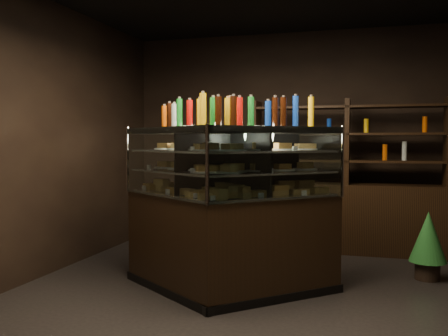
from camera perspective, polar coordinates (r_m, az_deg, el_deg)
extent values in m
plane|color=black|center=(4.94, 5.61, -14.10)|extent=(5.00, 5.00, 0.00)
cube|color=black|center=(7.19, 9.27, 3.37)|extent=(5.00, 0.02, 3.00)
cube|color=black|center=(2.30, -5.53, 4.18)|extent=(5.00, 0.02, 3.00)
cube|color=black|center=(5.72, -19.81, 3.32)|extent=(0.02, 5.00, 3.00)
cube|color=black|center=(4.83, 3.95, -8.77)|extent=(1.52, 1.50, 0.93)
cube|color=black|center=(4.93, 3.93, -13.62)|extent=(1.57, 1.55, 0.08)
cube|color=black|center=(4.73, 4.00, 4.34)|extent=(1.52, 1.50, 0.06)
cube|color=silver|center=(4.75, 3.97, -3.14)|extent=(1.44, 1.42, 0.02)
cube|color=silver|center=(4.74, 3.98, -0.49)|extent=(1.44, 1.42, 0.02)
cube|color=silver|center=(4.73, 3.99, 1.90)|extent=(1.44, 1.42, 0.02)
cube|color=white|center=(4.42, 6.48, 0.54)|extent=(1.04, 0.99, 0.66)
cylinder|color=silver|center=(4.87, 13.38, 0.70)|extent=(0.03, 0.03, 0.68)
cylinder|color=silver|center=(4.07, -1.94, 0.34)|extent=(0.03, 0.03, 0.68)
cube|color=black|center=(4.96, -3.36, -8.45)|extent=(1.57, 1.42, 0.93)
cube|color=black|center=(5.06, -3.35, -13.18)|extent=(1.62, 1.47, 0.08)
cube|color=black|center=(4.86, -3.40, 4.30)|extent=(1.57, 1.42, 0.06)
cube|color=silver|center=(4.89, -3.38, -2.97)|extent=(1.49, 1.34, 0.02)
cube|color=silver|center=(4.87, -3.39, -0.40)|extent=(1.49, 1.34, 0.02)
cube|color=silver|center=(4.86, -3.40, 1.93)|extent=(1.49, 1.34, 0.02)
cube|color=white|center=(4.67, -7.12, 0.66)|extent=(1.15, 0.86, 0.66)
cylinder|color=silver|center=(4.07, -1.94, 0.34)|extent=(0.03, 0.03, 0.68)
cylinder|color=silver|center=(5.30, -10.92, 0.91)|extent=(0.03, 0.03, 0.68)
cube|color=#D0964A|center=(4.43, -2.40, -3.08)|extent=(0.19, 0.19, 0.06)
cube|color=#D0964A|center=(4.54, 0.34, -2.94)|extent=(0.19, 0.19, 0.06)
cube|color=#D0964A|center=(4.66, 2.95, -2.79)|extent=(0.19, 0.19, 0.06)
cube|color=#D0964A|center=(4.78, 5.42, -2.65)|extent=(0.19, 0.19, 0.06)
cube|color=#D0964A|center=(4.92, 7.77, -2.50)|extent=(0.19, 0.19, 0.06)
cube|color=#D0964A|center=(5.06, 9.98, -2.37)|extent=(0.19, 0.19, 0.06)
cylinder|color=white|center=(4.47, -1.94, -0.47)|extent=(0.24, 0.24, 0.02)
cube|color=#D0964A|center=(4.47, -1.94, -0.03)|extent=(0.18, 0.18, 0.05)
cylinder|color=white|center=(4.60, 1.10, -0.37)|extent=(0.24, 0.24, 0.02)
cube|color=#D0964A|center=(4.60, 1.11, 0.05)|extent=(0.18, 0.18, 0.05)
cylinder|color=white|center=(4.73, 3.98, -0.28)|extent=(0.24, 0.24, 0.02)
cube|color=#D0964A|center=(4.73, 3.98, 0.13)|extent=(0.18, 0.18, 0.05)
cylinder|color=white|center=(4.88, 6.69, -0.20)|extent=(0.24, 0.24, 0.02)
cube|color=#D0964A|center=(4.88, 6.70, 0.21)|extent=(0.18, 0.18, 0.05)
cylinder|color=white|center=(5.04, 9.24, -0.11)|extent=(0.24, 0.24, 0.02)
cube|color=#D0964A|center=(5.04, 9.24, 0.28)|extent=(0.18, 0.18, 0.05)
cylinder|color=white|center=(4.47, -1.95, 2.06)|extent=(0.24, 0.24, 0.02)
cube|color=#D0964A|center=(4.47, -1.95, 2.50)|extent=(0.18, 0.18, 0.05)
cylinder|color=white|center=(4.59, 1.11, 2.09)|extent=(0.24, 0.24, 0.02)
cube|color=#D0964A|center=(4.59, 1.11, 2.52)|extent=(0.18, 0.18, 0.05)
cylinder|color=white|center=(4.73, 3.99, 2.11)|extent=(0.24, 0.24, 0.02)
cube|color=#D0964A|center=(4.73, 3.99, 2.53)|extent=(0.18, 0.18, 0.05)
cylinder|color=white|center=(4.87, 6.71, 2.12)|extent=(0.24, 0.24, 0.02)
cube|color=#D0964A|center=(4.87, 6.71, 2.53)|extent=(0.18, 0.18, 0.05)
cylinder|color=white|center=(5.03, 9.26, 2.13)|extent=(0.24, 0.24, 0.02)
cube|color=#D0964A|center=(5.03, 9.26, 2.52)|extent=(0.18, 0.18, 0.05)
cube|color=#D0964A|center=(5.37, -7.28, -2.04)|extent=(0.20, 0.18, 0.06)
cube|color=#D0964A|center=(5.16, -5.94, -2.23)|extent=(0.20, 0.18, 0.06)
cube|color=#D0964A|center=(4.96, -4.50, -2.44)|extent=(0.20, 0.18, 0.06)
cube|color=#D0964A|center=(4.76, -2.93, -2.66)|extent=(0.20, 0.18, 0.06)
cube|color=#D0964A|center=(4.57, -1.23, -2.90)|extent=(0.20, 0.18, 0.06)
cube|color=#D0964A|center=(4.38, 0.63, -3.16)|extent=(0.20, 0.18, 0.06)
cylinder|color=white|center=(5.33, -6.65, 0.07)|extent=(0.24, 0.24, 0.02)
cube|color=#D0964A|center=(5.32, -6.66, 0.44)|extent=(0.19, 0.17, 0.05)
cylinder|color=white|center=(5.09, -5.09, -0.05)|extent=(0.24, 0.24, 0.02)
cube|color=#D0964A|center=(5.09, -5.10, 0.33)|extent=(0.19, 0.17, 0.05)
cylinder|color=white|center=(4.87, -3.39, -0.19)|extent=(0.24, 0.24, 0.02)
cube|color=#D0964A|center=(4.87, -3.39, 0.22)|extent=(0.19, 0.17, 0.05)
cylinder|color=white|center=(4.65, -1.52, -0.34)|extent=(0.24, 0.24, 0.02)
cube|color=#D0964A|center=(4.64, -1.52, 0.08)|extent=(0.19, 0.17, 0.05)
cylinder|color=white|center=(4.43, 0.54, -0.50)|extent=(0.24, 0.24, 0.02)
cube|color=#D0964A|center=(4.43, 0.54, -0.06)|extent=(0.19, 0.17, 0.05)
cylinder|color=white|center=(5.32, -6.67, 2.20)|extent=(0.24, 0.24, 0.02)
cube|color=#D0964A|center=(5.32, -6.67, 2.57)|extent=(0.19, 0.17, 0.05)
cylinder|color=white|center=(5.09, -5.11, 2.17)|extent=(0.24, 0.24, 0.02)
cube|color=#D0964A|center=(5.09, -5.11, 2.56)|extent=(0.19, 0.17, 0.05)
cylinder|color=white|center=(4.86, -3.40, 2.14)|extent=(0.24, 0.24, 0.02)
cube|color=#D0964A|center=(4.86, -3.40, 2.54)|extent=(0.19, 0.17, 0.05)
cylinder|color=white|center=(4.64, -1.52, 2.10)|extent=(0.24, 0.24, 0.02)
cube|color=#D0964A|center=(4.64, -1.52, 2.52)|extent=(0.19, 0.17, 0.05)
cylinder|color=white|center=(4.42, 0.54, 2.05)|extent=(0.24, 0.24, 0.02)
cube|color=#D0964A|center=(4.42, 0.54, 2.50)|extent=(0.19, 0.17, 0.05)
cylinder|color=#D8590A|center=(4.45, -2.62, 6.61)|extent=(0.06, 0.06, 0.28)
cylinder|color=silver|center=(4.46, -2.62, 8.54)|extent=(0.03, 0.03, 0.02)
cylinder|color=silver|center=(4.51, -1.08, 6.57)|extent=(0.06, 0.06, 0.28)
cylinder|color=silver|center=(4.52, -1.08, 8.47)|extent=(0.03, 0.03, 0.02)
cylinder|color=#0F38B2|center=(4.57, 0.43, 6.52)|extent=(0.06, 0.06, 0.28)
cylinder|color=silver|center=(4.58, 0.43, 8.40)|extent=(0.03, 0.03, 0.02)
cylinder|color=black|center=(4.63, 1.89, 6.47)|extent=(0.06, 0.06, 0.28)
cylinder|color=silver|center=(4.64, 1.89, 8.32)|extent=(0.03, 0.03, 0.02)
cylinder|color=#147223|center=(4.70, 3.31, 6.42)|extent=(0.06, 0.06, 0.28)
cylinder|color=silver|center=(4.71, 3.32, 8.24)|extent=(0.03, 0.03, 0.02)
cylinder|color=yellow|center=(4.77, 4.69, 6.37)|extent=(0.06, 0.06, 0.28)
cylinder|color=silver|center=(4.78, 4.70, 8.16)|extent=(0.03, 0.03, 0.02)
cylinder|color=#B20C0A|center=(4.84, 6.03, 6.31)|extent=(0.06, 0.06, 0.28)
cylinder|color=silver|center=(4.85, 6.04, 8.08)|extent=(0.03, 0.03, 0.02)
cylinder|color=#D8590A|center=(4.92, 7.33, 6.25)|extent=(0.06, 0.06, 0.28)
cylinder|color=silver|center=(4.93, 7.34, 7.99)|extent=(0.03, 0.03, 0.02)
cylinder|color=silver|center=(4.99, 8.59, 6.19)|extent=(0.06, 0.06, 0.28)
cylinder|color=silver|center=(5.00, 8.60, 7.91)|extent=(0.03, 0.03, 0.02)
cylinder|color=#0F38B2|center=(5.07, 9.81, 6.13)|extent=(0.06, 0.06, 0.28)
cylinder|color=silver|center=(5.08, 9.83, 7.82)|extent=(0.03, 0.03, 0.02)
cylinder|color=#D8590A|center=(5.37, -7.00, 5.98)|extent=(0.06, 0.06, 0.28)
cylinder|color=silver|center=(5.38, -7.01, 7.57)|extent=(0.03, 0.03, 0.02)
cylinder|color=silver|center=(5.26, -6.26, 6.05)|extent=(0.06, 0.06, 0.28)
cylinder|color=silver|center=(5.27, -6.27, 7.68)|extent=(0.03, 0.03, 0.02)
cylinder|color=#0F38B2|center=(5.15, -5.49, 6.12)|extent=(0.06, 0.06, 0.28)
cylinder|color=silver|center=(5.16, -5.50, 7.78)|extent=(0.03, 0.03, 0.02)
cylinder|color=black|center=(5.03, -4.69, 6.19)|extent=(0.06, 0.06, 0.28)
cylinder|color=silver|center=(5.04, -4.70, 7.89)|extent=(0.03, 0.03, 0.02)
cylinder|color=#147223|center=(4.92, -3.84, 6.27)|extent=(0.06, 0.06, 0.28)
cylinder|color=silver|center=(4.93, -3.85, 8.01)|extent=(0.03, 0.03, 0.02)
cylinder|color=yellow|center=(4.81, -2.96, 6.34)|extent=(0.06, 0.06, 0.28)
cylinder|color=silver|center=(4.82, -2.97, 8.12)|extent=(0.03, 0.03, 0.02)
cylinder|color=#B20C0A|center=(4.70, -2.04, 6.42)|extent=(0.06, 0.06, 0.28)
cylinder|color=silver|center=(4.72, -2.04, 8.24)|extent=(0.03, 0.03, 0.02)
cylinder|color=#D8590A|center=(4.60, -1.07, 6.50)|extent=(0.06, 0.06, 0.28)
cylinder|color=silver|center=(4.61, -1.07, 8.37)|extent=(0.03, 0.03, 0.02)
cylinder|color=silver|center=(4.49, -0.06, 6.59)|extent=(0.06, 0.06, 0.28)
cylinder|color=silver|center=(4.50, -0.06, 8.49)|extent=(0.03, 0.03, 0.02)
cylinder|color=#0F38B2|center=(4.38, 1.00, 6.67)|extent=(0.06, 0.06, 0.28)
cylinder|color=silver|center=(4.40, 1.01, 8.62)|extent=(0.03, 0.03, 0.02)
cylinder|color=black|center=(5.77, 22.23, -10.80)|extent=(0.25, 0.25, 0.19)
cone|color=#195926|center=(5.70, 22.30, -7.27)|extent=(0.38, 0.38, 0.53)
cone|color=#195926|center=(5.67, 22.34, -5.53)|extent=(0.30, 0.30, 0.37)
cube|color=black|center=(6.77, 13.80, -5.57)|extent=(2.47, 0.42, 0.90)
cube|color=black|center=(6.85, 3.75, 3.00)|extent=(0.06, 0.38, 1.10)
cube|color=black|center=(6.70, 13.90, 2.92)|extent=(0.06, 0.38, 1.10)
cube|color=black|center=(6.76, 24.20, 2.74)|extent=(0.06, 0.38, 1.10)
cube|color=black|center=(6.70, 13.88, 0.78)|extent=(2.43, 0.38, 0.03)
cube|color=black|center=(6.70, 13.92, 3.78)|extent=(2.43, 0.38, 0.03)
cube|color=black|center=(6.71, 13.95, 6.76)|extent=(2.43, 0.38, 0.03)
cylinder|color=#D8590A|center=(6.80, 5.94, 1.94)|extent=(0.06, 0.06, 0.22)
cylinder|color=silver|center=(6.76, 7.91, 1.92)|extent=(0.06, 0.06, 0.22)
cylinder|color=#0F38B2|center=(6.73, 9.89, 1.90)|extent=(0.06, 0.06, 0.22)
cylinder|color=black|center=(6.71, 11.88, 1.88)|extent=(0.06, 0.06, 0.22)
cylinder|color=#147223|center=(6.70, 13.89, 1.85)|extent=(0.06, 0.06, 0.22)
cylinder|color=yellow|center=(6.69, 15.90, 1.82)|extent=(0.06, 0.06, 0.22)
cylinder|color=#B20C0A|center=(6.70, 17.92, 1.79)|extent=(0.06, 0.06, 0.22)
cylinder|color=#D8590A|center=(6.71, 19.92, 1.76)|extent=(0.06, 0.06, 0.22)
cylinder|color=silver|center=(6.73, 21.92, 1.72)|extent=(0.06, 0.06, 0.22)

